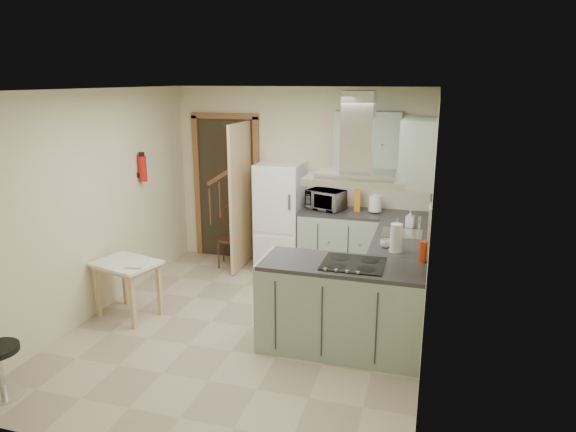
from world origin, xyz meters
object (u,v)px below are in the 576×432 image
(microwave, at_px, (326,200))
(bentwood_chair, at_px, (230,239))
(stool, at_px, (1,371))
(drop_leaf_table, at_px, (128,289))
(fridge, at_px, (280,217))
(extractor_hood, at_px, (356,179))
(peninsula, at_px, (342,307))

(microwave, bearing_deg, bentwood_chair, -156.12)
(stool, bearing_deg, drop_leaf_table, 83.95)
(fridge, distance_m, extractor_hood, 2.57)
(peninsula, xyz_separation_m, drop_leaf_table, (-2.43, 0.07, -0.13))
(drop_leaf_table, bearing_deg, bentwood_chair, 90.52)
(extractor_hood, relative_size, stool, 1.95)
(fridge, xyz_separation_m, peninsula, (1.22, -1.98, -0.30))
(peninsula, distance_m, bentwood_chair, 2.71)
(bentwood_chair, bearing_deg, drop_leaf_table, -113.86)
(drop_leaf_table, distance_m, microwave, 2.76)
(fridge, bearing_deg, bentwood_chair, -173.07)
(drop_leaf_table, relative_size, bentwood_chair, 0.87)
(drop_leaf_table, distance_m, stool, 1.65)
(extractor_hood, bearing_deg, drop_leaf_table, 178.43)
(drop_leaf_table, bearing_deg, extractor_hood, 13.75)
(fridge, height_order, microwave, fridge)
(peninsula, relative_size, extractor_hood, 1.72)
(peninsula, relative_size, microwave, 3.24)
(peninsula, xyz_separation_m, microwave, (-0.59, 2.00, 0.58))
(fridge, relative_size, extractor_hood, 1.67)
(bentwood_chair, relative_size, microwave, 1.65)
(extractor_hood, bearing_deg, peninsula, 180.00)
(fridge, bearing_deg, microwave, 1.96)
(extractor_hood, height_order, microwave, extractor_hood)
(fridge, bearing_deg, peninsula, -58.26)
(drop_leaf_table, distance_m, bentwood_chair, 1.89)
(peninsula, bearing_deg, stool, -148.92)
(drop_leaf_table, bearing_deg, microwave, 61.82)
(extractor_hood, height_order, bentwood_chair, extractor_hood)
(peninsula, xyz_separation_m, bentwood_chair, (-1.95, 1.89, -0.06))
(bentwood_chair, xyz_separation_m, microwave, (1.35, 0.11, 0.64))
(bentwood_chair, distance_m, stool, 3.53)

